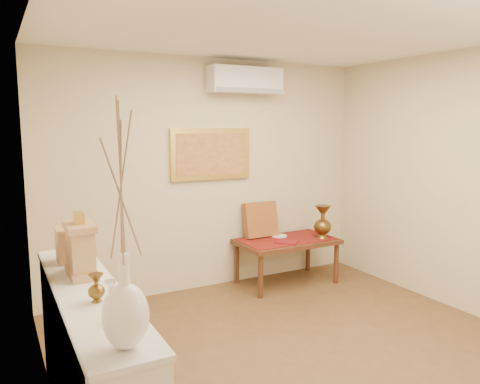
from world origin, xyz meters
TOP-DOWN VIEW (x-y plane):
  - floor at (0.00, 0.00)m, footprint 4.50×4.50m
  - ceiling at (0.00, 0.00)m, footprint 4.50×4.50m
  - wall_back at (0.00, 2.25)m, footprint 4.00×0.02m
  - wall_left at (-2.00, 0.00)m, footprint 0.02×4.50m
  - white_vase at (-1.81, -0.85)m, footprint 0.20×0.20m
  - candlestick at (-1.80, -0.55)m, footprint 0.10×0.10m
  - brass_urn_small at (-1.81, -0.24)m, footprint 0.09×0.09m
  - table_cloth at (0.85, 1.88)m, footprint 1.14×0.59m
  - brass_urn_tall at (1.27, 1.72)m, footprint 0.22×0.22m
  - plate at (0.84, 2.03)m, footprint 0.20×0.20m
  - menu at (0.75, 1.73)m, footprint 0.29×0.31m
  - cushion at (0.62, 2.13)m, footprint 0.43×0.19m
  - display_ledge at (-1.82, 0.00)m, footprint 0.37×2.02m
  - mantel_clock at (-1.81, 0.28)m, footprint 0.17×0.36m
  - wooden_chest at (-1.83, 0.63)m, footprint 0.16×0.21m
  - low_table at (0.85, 1.88)m, footprint 1.20×0.70m
  - painting at (0.00, 2.22)m, footprint 1.00×0.06m
  - ac_unit at (0.40, 2.12)m, footprint 0.90×0.25m

SIDE VIEW (x-z plane):
  - floor at x=0.00m, z-range 0.00..0.00m
  - low_table at x=0.85m, z-range 0.21..0.76m
  - display_ledge at x=-1.82m, z-range 0.00..0.98m
  - table_cloth at x=0.85m, z-range 0.55..0.56m
  - plate at x=0.84m, z-range 0.56..0.57m
  - menu at x=0.75m, z-range 0.56..0.57m
  - cushion at x=0.62m, z-range 0.55..1.00m
  - brass_urn_tall at x=1.27m, z-range 0.56..1.05m
  - brass_urn_small at x=-1.81m, z-range 0.98..1.18m
  - candlestick at x=-1.80m, z-range 0.98..1.19m
  - wooden_chest at x=-1.83m, z-range 0.98..1.22m
  - mantel_clock at x=-1.81m, z-range 0.95..1.36m
  - wall_back at x=0.00m, z-range 0.00..2.70m
  - wall_left at x=-2.00m, z-range 0.00..2.70m
  - white_vase at x=-1.81m, z-range 0.98..2.04m
  - painting at x=0.00m, z-range 1.30..1.90m
  - ac_unit at x=0.40m, z-range 2.30..2.60m
  - ceiling at x=0.00m, z-range 2.70..2.70m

